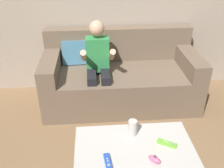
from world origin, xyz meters
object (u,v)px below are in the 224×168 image
Objects in this scene: person_seated_on_couch at (98,64)px; nunchuk_pink at (154,159)px; coffee_table at (135,159)px; couch at (120,78)px; game_remote_blue_near_edge at (108,162)px; game_remote_lime_far_corner at (167,143)px; soda_can at (133,128)px.

person_seated_on_couch is 10.51× the size of nunchuk_pink.
person_seated_on_couch is 1.20m from coffee_table.
couch is 12.04× the size of game_remote_blue_near_edge.
game_remote_blue_near_edge is at bearing -99.18° from couch.
person_seated_on_couch is 1.19× the size of coffee_table.
person_seated_on_couch is 7.20× the size of game_remote_lime_far_corner.
person_seated_on_couch is 6.97× the size of game_remote_blue_near_edge.
soda_can is (-0.03, -1.16, 0.21)m from couch.
coffee_table is at bearing 138.65° from nunchuk_pink.
person_seated_on_couch is at bearing 100.50° from coffee_table.
coffee_table is (0.22, -1.16, -0.20)m from person_seated_on_couch.
soda_can reaches higher than game_remote_blue_near_edge.
couch reaches higher than coffee_table.
nunchuk_pink is (0.07, -1.44, 0.17)m from couch.
game_remote_blue_near_edge is (0.02, -1.25, -0.12)m from person_seated_on_couch.
nunchuk_pink reaches higher than coffee_table.
game_remote_lime_far_corner is (0.12, 0.15, -0.01)m from nunchuk_pink.
soda_can reaches higher than coffee_table.
person_seated_on_couch reaches higher than nunchuk_pink.
person_seated_on_couch is (-0.25, -0.18, 0.27)m from couch.
coffee_table is at bearing -79.50° from person_seated_on_couch.
person_seated_on_couch reaches higher than coffee_table.
soda_can reaches higher than game_remote_lime_far_corner.
person_seated_on_couch reaches higher than game_remote_blue_near_edge.
couch reaches higher than game_remote_lime_far_corner.
person_seated_on_couch is at bearing -144.16° from couch.
nunchuk_pink is 0.69× the size of game_remote_lime_far_corner.
game_remote_lime_far_corner is at bearing 18.11° from game_remote_blue_near_edge.
soda_can is (-0.23, 0.13, 0.05)m from game_remote_lime_far_corner.
nunchuk_pink is (0.31, -0.01, 0.01)m from game_remote_blue_near_edge.
soda_can is (0.20, 0.27, 0.05)m from game_remote_blue_near_edge.
game_remote_blue_near_edge is 1.17× the size of soda_can.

